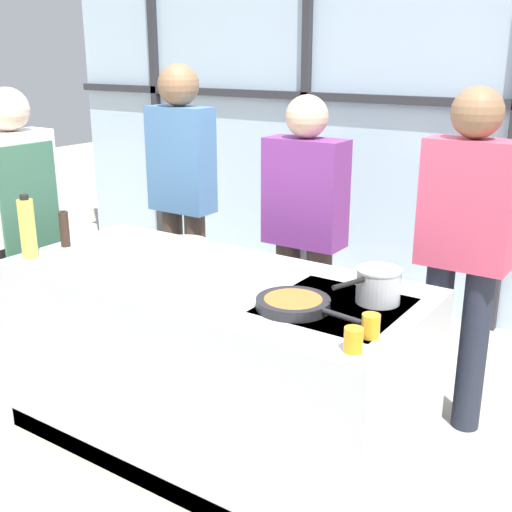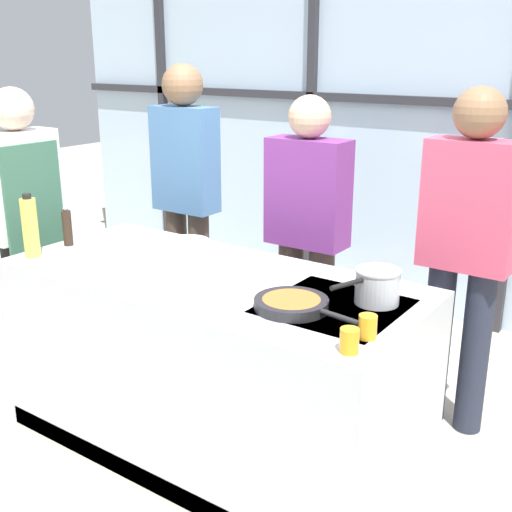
% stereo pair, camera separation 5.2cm
% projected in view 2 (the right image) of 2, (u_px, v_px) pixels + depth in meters
% --- Properties ---
extents(ground_plane, '(18.00, 18.00, 0.00)m').
position_uv_depth(ground_plane, '(213.00, 444.00, 3.19)').
color(ground_plane, '#BCB29E').
extents(back_window_wall, '(6.40, 0.10, 2.80)m').
position_uv_depth(back_window_wall, '(409.00, 120.00, 4.51)').
color(back_window_wall, silver).
rests_on(back_window_wall, ground_plane).
extents(demo_island, '(1.98, 0.88, 0.89)m').
position_uv_depth(demo_island, '(211.00, 363.00, 3.05)').
color(demo_island, silver).
rests_on(demo_island, ground_plane).
extents(chef, '(0.24, 0.43, 1.68)m').
position_uv_depth(chef, '(25.00, 218.00, 3.65)').
color(chef, black).
rests_on(chef, ground_plane).
extents(spectator_far_left, '(0.42, 0.25, 1.80)m').
position_uv_depth(spectator_far_left, '(186.00, 188.00, 4.04)').
color(spectator_far_left, '#47382D').
rests_on(spectator_far_left, ground_plane).
extents(spectator_center_left, '(0.45, 0.23, 1.65)m').
position_uv_depth(spectator_center_left, '(307.00, 226.00, 3.59)').
color(spectator_center_left, '#47382D').
rests_on(spectator_center_left, ground_plane).
extents(spectator_center_right, '(0.43, 0.24, 1.72)m').
position_uv_depth(spectator_center_right, '(466.00, 243.00, 3.08)').
color(spectator_center_right, '#232838').
rests_on(spectator_center_right, ground_plane).
extents(frying_pan, '(0.53, 0.30, 0.04)m').
position_uv_depth(frying_pan, '(293.00, 304.00, 2.52)').
color(frying_pan, '#232326').
rests_on(frying_pan, demo_island).
extents(saucepan, '(0.19, 0.33, 0.14)m').
position_uv_depth(saucepan, '(377.00, 286.00, 2.57)').
color(saucepan, silver).
rests_on(saucepan, demo_island).
extents(white_plate, '(0.26, 0.26, 0.01)m').
position_uv_depth(white_plate, '(186.00, 242.00, 3.39)').
color(white_plate, white).
rests_on(white_plate, demo_island).
extents(mixing_bowl, '(0.23, 0.23, 0.06)m').
position_uv_depth(mixing_bowl, '(163.00, 245.00, 3.26)').
color(mixing_bowl, silver).
rests_on(mixing_bowl, demo_island).
extents(oil_bottle, '(0.08, 0.08, 0.32)m').
position_uv_depth(oil_bottle, '(30.00, 227.00, 3.13)').
color(oil_bottle, '#E0CC4C').
rests_on(oil_bottle, demo_island).
extents(pepper_grinder, '(0.05, 0.05, 0.21)m').
position_uv_depth(pepper_grinder, '(67.00, 227.00, 3.33)').
color(pepper_grinder, '#332319').
rests_on(pepper_grinder, demo_island).
extents(juice_glass_near, '(0.07, 0.07, 0.09)m').
position_uv_depth(juice_glass_near, '(349.00, 341.00, 2.15)').
color(juice_glass_near, orange).
rests_on(juice_glass_near, demo_island).
extents(juice_glass_far, '(0.07, 0.07, 0.09)m').
position_uv_depth(juice_glass_far, '(368.00, 327.00, 2.26)').
color(juice_glass_far, orange).
rests_on(juice_glass_far, demo_island).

